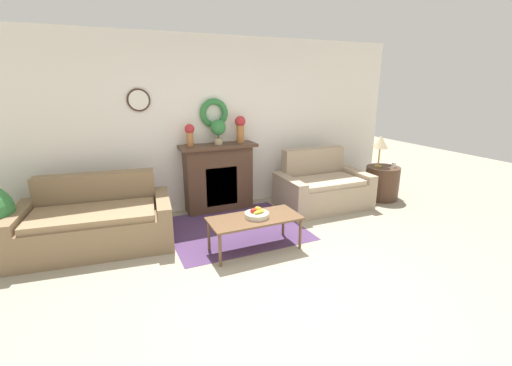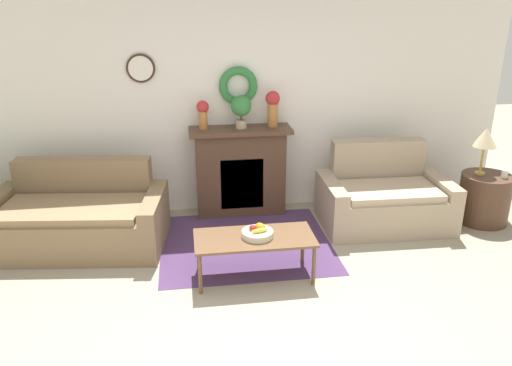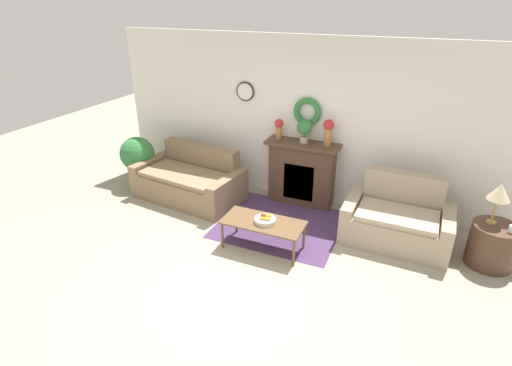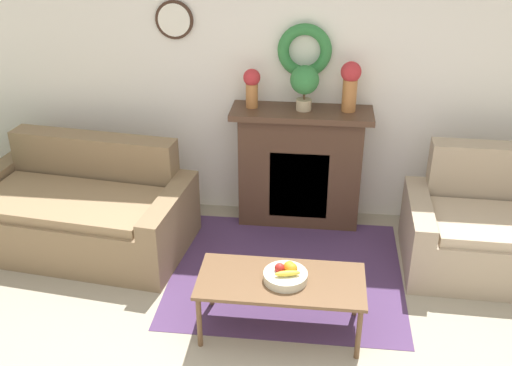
# 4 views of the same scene
# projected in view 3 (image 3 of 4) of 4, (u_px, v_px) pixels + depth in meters

# --- Properties ---
(ground_plane) EXTENTS (16.00, 16.00, 0.00)m
(ground_plane) POSITION_uv_depth(u_px,v_px,m) (231.00, 289.00, 4.83)
(ground_plane) COLOR #9E937F
(floor_rug) EXTENTS (1.82, 1.62, 0.01)m
(floor_rug) POSITION_uv_depth(u_px,v_px,m) (280.00, 224.00, 6.19)
(floor_rug) COLOR #4C335B
(floor_rug) RESTS_ON ground_plane
(wall_back) EXTENTS (6.80, 0.16, 2.70)m
(wall_back) POSITION_uv_depth(u_px,v_px,m) (304.00, 122.00, 6.49)
(wall_back) COLOR white
(wall_back) RESTS_ON ground_plane
(fireplace) EXTENTS (1.20, 0.41, 1.08)m
(fireplace) POSITION_uv_depth(u_px,v_px,m) (302.00, 173.00, 6.64)
(fireplace) COLOR #4C3323
(fireplace) RESTS_ON ground_plane
(couch_left) EXTENTS (1.93, 1.20, 0.86)m
(couch_left) POSITION_uv_depth(u_px,v_px,m) (190.00, 181.00, 6.92)
(couch_left) COLOR #846B4C
(couch_left) RESTS_ON ground_plane
(loveseat_right) EXTENTS (1.48, 0.95, 0.93)m
(loveseat_right) POSITION_uv_depth(u_px,v_px,m) (397.00, 220.00, 5.69)
(loveseat_right) COLOR tan
(loveseat_right) RESTS_ON ground_plane
(coffee_table) EXTENTS (1.12, 0.52, 0.42)m
(coffee_table) POSITION_uv_depth(u_px,v_px,m) (263.00, 224.00, 5.46)
(coffee_table) COLOR brown
(coffee_table) RESTS_ON ground_plane
(fruit_bowl) EXTENTS (0.30, 0.30, 0.12)m
(fruit_bowl) POSITION_uv_depth(u_px,v_px,m) (265.00, 219.00, 5.41)
(fruit_bowl) COLOR beige
(fruit_bowl) RESTS_ON coffee_table
(side_table_by_loveseat) EXTENTS (0.58, 0.58, 0.58)m
(side_table_by_loveseat) POSITION_uv_depth(u_px,v_px,m) (492.00, 245.00, 5.16)
(side_table_by_loveseat) COLOR #4C3323
(side_table_by_loveseat) RESTS_ON ground_plane
(table_lamp) EXTENTS (0.27, 0.27, 0.55)m
(table_lamp) POSITION_uv_depth(u_px,v_px,m) (500.00, 193.00, 4.93)
(table_lamp) COLOR #B28E42
(table_lamp) RESTS_ON side_table_by_loveseat
(mug) EXTENTS (0.07, 0.07, 0.09)m
(mug) POSITION_uv_depth(u_px,v_px,m) (512.00, 229.00, 4.89)
(mug) COLOR silver
(mug) RESTS_ON side_table_by_loveseat
(vase_on_mantel_left) EXTENTS (0.14, 0.14, 0.33)m
(vase_on_mantel_left) POSITION_uv_depth(u_px,v_px,m) (279.00, 127.00, 6.49)
(vase_on_mantel_left) COLOR #AD6B38
(vase_on_mantel_left) RESTS_ON fireplace
(vase_on_mantel_right) EXTENTS (0.17, 0.17, 0.42)m
(vase_on_mantel_right) POSITION_uv_depth(u_px,v_px,m) (328.00, 131.00, 6.17)
(vase_on_mantel_right) COLOR #AD6B38
(vase_on_mantel_right) RESTS_ON fireplace
(potted_plant_on_mantel) EXTENTS (0.24, 0.24, 0.38)m
(potted_plant_on_mantel) POSITION_uv_depth(u_px,v_px,m) (305.00, 128.00, 6.29)
(potted_plant_on_mantel) COLOR tan
(potted_plant_on_mantel) RESTS_ON fireplace
(potted_plant_floor_by_couch) EXTENTS (0.62, 0.62, 0.92)m
(potted_plant_floor_by_couch) POSITION_uv_depth(u_px,v_px,m) (137.00, 155.00, 7.26)
(potted_plant_floor_by_couch) COLOR tan
(potted_plant_floor_by_couch) RESTS_ON ground_plane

